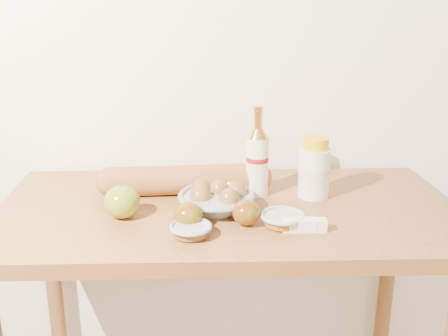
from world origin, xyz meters
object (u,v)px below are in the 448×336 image
Objects in this scene: table at (224,249)px; cream_bottle at (314,170)px; bourbon_bottle at (257,159)px; egg_bowl at (217,199)px; baguette at (185,180)px.

cream_bottle reaches higher than table.
table is at bearing -128.75° from bourbon_bottle.
bourbon_bottle is 1.05× the size of egg_bowl.
table is at bearing -46.66° from baguette.
table is 4.97× the size of egg_bowl.
cream_bottle is at bearing 15.45° from table.
baguette is (-0.11, 0.10, 0.16)m from table.
baguette is (-0.09, 0.11, 0.01)m from egg_bowl.
baguette is at bearing 127.36° from egg_bowl.
egg_bowl is 0.14m from baguette.
bourbon_bottle is at bearing -179.50° from cream_bottle.
cream_bottle is 0.34× the size of baguette.
table is 0.26m from bourbon_bottle.
table is at bearing 38.43° from egg_bowl.
egg_bowl is at bearing -155.09° from cream_bottle.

